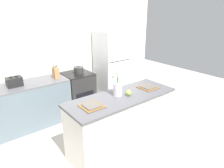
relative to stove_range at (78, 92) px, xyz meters
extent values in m
plane|color=beige|center=(-0.10, -1.60, -0.44)|extent=(10.00, 10.00, 0.00)
cube|color=silver|center=(-0.10, 0.40, 0.91)|extent=(5.20, 0.08, 2.70)
cube|color=silver|center=(-0.10, -1.60, 0.01)|extent=(1.76, 0.62, 0.90)
cube|color=#4C4C51|center=(-0.10, -1.60, 0.47)|extent=(1.80, 0.66, 0.03)
cube|color=slate|center=(-1.16, 0.00, -0.01)|extent=(1.68, 0.60, 0.85)
cube|color=#515156|center=(-1.16, 0.00, 0.43)|extent=(1.68, 0.60, 0.03)
cube|color=black|center=(0.00, 0.00, -0.01)|extent=(0.60, 0.60, 0.86)
cube|color=black|center=(0.00, 0.00, 0.43)|extent=(0.60, 0.60, 0.02)
cube|color=black|center=(0.00, -0.30, -0.04)|extent=(0.42, 0.01, 0.28)
cube|color=silver|center=(0.95, 0.00, 0.43)|extent=(0.68, 0.64, 1.73)
cube|color=black|center=(0.95, -0.32, 0.63)|extent=(0.67, 0.01, 0.01)
cylinder|color=#B2B5B7|center=(0.76, -0.34, 0.15)|extent=(0.02, 0.02, 0.75)
cylinder|color=silver|center=(-0.15, -1.55, 0.59)|extent=(0.14, 0.14, 0.20)
cylinder|color=#4C9342|center=(-0.13, -1.55, 0.68)|extent=(0.05, 0.02, 0.27)
ellipsoid|color=white|center=(-0.11, -1.54, 0.84)|extent=(0.04, 0.04, 0.07)
cylinder|color=#4C9342|center=(-0.12, -1.53, 0.66)|extent=(0.05, 0.05, 0.23)
ellipsoid|color=white|center=(-0.10, -1.50, 0.79)|extent=(0.03, 0.03, 0.05)
cylinder|color=#4C9342|center=(-0.14, -1.53, 0.68)|extent=(0.01, 0.04, 0.27)
ellipsoid|color=white|center=(-0.14, -1.52, 0.83)|extent=(0.04, 0.04, 0.05)
cylinder|color=#4C9342|center=(-0.17, -1.52, 0.66)|extent=(0.06, 0.08, 0.22)
ellipsoid|color=white|center=(-0.20, -1.49, 0.79)|extent=(0.04, 0.04, 0.06)
cylinder|color=#4C9342|center=(-0.18, -1.55, 0.65)|extent=(0.06, 0.01, 0.22)
ellipsoid|color=white|center=(-0.20, -1.54, 0.78)|extent=(0.03, 0.03, 0.05)
cylinder|color=#4C9342|center=(-0.18, -1.57, 0.71)|extent=(0.06, 0.04, 0.33)
ellipsoid|color=white|center=(-0.20, -1.58, 0.90)|extent=(0.05, 0.05, 0.07)
cylinder|color=#4C9342|center=(-0.15, -1.57, 0.67)|extent=(0.02, 0.07, 0.25)
ellipsoid|color=white|center=(-0.16, -1.60, 0.81)|extent=(0.03, 0.03, 0.05)
cylinder|color=#4C9342|center=(-0.12, -1.57, 0.66)|extent=(0.04, 0.03, 0.23)
ellipsoid|color=white|center=(-0.10, -1.58, 0.80)|extent=(0.04, 0.04, 0.06)
ellipsoid|color=#9EBC47|center=(-0.02, -1.66, 0.54)|extent=(0.08, 0.08, 0.09)
cone|color=#9EBC47|center=(-0.02, -1.66, 0.59)|extent=(0.04, 0.04, 0.04)
cylinder|color=brown|center=(-0.02, -1.66, 0.62)|extent=(0.01, 0.01, 0.02)
cube|color=brown|center=(-0.67, -1.62, 0.50)|extent=(0.29, 0.29, 0.01)
cube|color=#514C47|center=(-0.67, -1.62, 0.51)|extent=(0.21, 0.21, 0.01)
cube|color=brown|center=(0.47, -1.62, 0.50)|extent=(0.29, 0.29, 0.01)
cube|color=#514C47|center=(0.47, -1.62, 0.51)|extent=(0.21, 0.21, 0.01)
cube|color=black|center=(-1.26, 0.00, 0.53)|extent=(0.26, 0.18, 0.17)
cube|color=black|center=(-1.31, 0.00, 0.61)|extent=(0.05, 0.11, 0.01)
cube|color=black|center=(-1.22, 0.00, 0.61)|extent=(0.05, 0.11, 0.01)
cube|color=black|center=(-1.40, 0.00, 0.55)|extent=(0.02, 0.02, 0.02)
cylinder|color=#2D2D2D|center=(0.02, -0.03, 0.51)|extent=(0.20, 0.20, 0.13)
cylinder|color=#2D2D2D|center=(0.02, -0.03, 0.58)|extent=(0.21, 0.21, 0.01)
sphere|color=black|center=(0.02, -0.03, 0.60)|extent=(0.02, 0.02, 0.02)
cube|color=#A37547|center=(-0.49, -0.03, 0.55)|extent=(0.10, 0.14, 0.22)
cylinder|color=black|center=(-0.52, -0.03, 0.69)|extent=(0.01, 0.01, 0.05)
cylinder|color=black|center=(-0.49, -0.03, 0.69)|extent=(0.01, 0.01, 0.05)
cylinder|color=black|center=(-0.46, -0.03, 0.69)|extent=(0.01, 0.01, 0.05)
camera|label=1|loc=(-1.96, -3.71, 1.74)|focal=32.00mm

